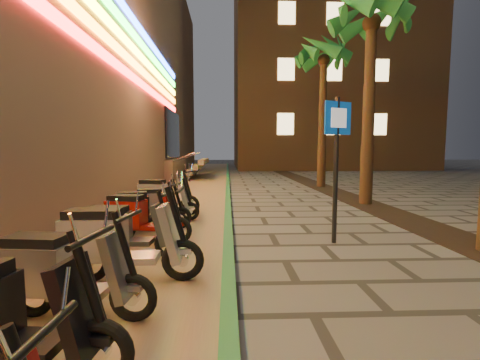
{
  "coord_description": "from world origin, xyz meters",
  "views": [
    {
      "loc": [
        -0.91,
        -3.2,
        1.73
      ],
      "look_at": [
        -0.68,
        2.62,
        1.2
      ],
      "focal_mm": 24.0,
      "sensor_mm": 36.0,
      "label": 1
    }
  ],
  "objects_px": {
    "scooter_10": "(162,195)",
    "scooter_6": "(123,229)",
    "scooter_5": "(116,241)",
    "scooter_8": "(144,209)",
    "scooter_4": "(60,272)",
    "pedestrian_sign": "(337,150)",
    "scooter_9": "(160,203)",
    "scooter_7": "(139,216)"
  },
  "relations": [
    {
      "from": "scooter_9",
      "to": "pedestrian_sign",
      "type": "bearing_deg",
      "value": -37.69
    },
    {
      "from": "scooter_8",
      "to": "scooter_9",
      "type": "xyz_separation_m",
      "value": [
        0.13,
        0.9,
        -0.03
      ]
    },
    {
      "from": "pedestrian_sign",
      "to": "scooter_6",
      "type": "distance_m",
      "value": 3.97
    },
    {
      "from": "scooter_6",
      "to": "scooter_8",
      "type": "distance_m",
      "value": 1.74
    },
    {
      "from": "scooter_7",
      "to": "pedestrian_sign",
      "type": "bearing_deg",
      "value": 7.71
    },
    {
      "from": "scooter_7",
      "to": "scooter_9",
      "type": "relative_size",
      "value": 1.09
    },
    {
      "from": "pedestrian_sign",
      "to": "scooter_5",
      "type": "bearing_deg",
      "value": -177.3
    },
    {
      "from": "pedestrian_sign",
      "to": "scooter_6",
      "type": "bearing_deg",
      "value": 168.14
    },
    {
      "from": "scooter_5",
      "to": "scooter_8",
      "type": "bearing_deg",
      "value": 96.05
    },
    {
      "from": "scooter_9",
      "to": "scooter_10",
      "type": "xyz_separation_m",
      "value": [
        -0.17,
        1.07,
        0.07
      ]
    },
    {
      "from": "pedestrian_sign",
      "to": "scooter_4",
      "type": "relative_size",
      "value": 1.67
    },
    {
      "from": "scooter_4",
      "to": "scooter_10",
      "type": "distance_m",
      "value": 5.57
    },
    {
      "from": "pedestrian_sign",
      "to": "scooter_10",
      "type": "distance_m",
      "value": 4.99
    },
    {
      "from": "scooter_4",
      "to": "scooter_9",
      "type": "height_order",
      "value": "scooter_4"
    },
    {
      "from": "scooter_5",
      "to": "scooter_8",
      "type": "distance_m",
      "value": 2.7
    },
    {
      "from": "scooter_10",
      "to": "scooter_6",
      "type": "bearing_deg",
      "value": -74.1
    },
    {
      "from": "scooter_8",
      "to": "scooter_10",
      "type": "distance_m",
      "value": 1.98
    },
    {
      "from": "scooter_6",
      "to": "scooter_7",
      "type": "relative_size",
      "value": 0.95
    },
    {
      "from": "scooter_5",
      "to": "scooter_9",
      "type": "xyz_separation_m",
      "value": [
        -0.19,
        3.59,
        -0.09
      ]
    },
    {
      "from": "scooter_4",
      "to": "scooter_8",
      "type": "xyz_separation_m",
      "value": [
        -0.06,
        3.59,
        -0.0
      ]
    },
    {
      "from": "scooter_4",
      "to": "scooter_6",
      "type": "bearing_deg",
      "value": 95.63
    },
    {
      "from": "scooter_6",
      "to": "scooter_5",
      "type": "bearing_deg",
      "value": -73.27
    },
    {
      "from": "scooter_10",
      "to": "pedestrian_sign",
      "type": "bearing_deg",
      "value": -24.04
    },
    {
      "from": "scooter_4",
      "to": "scooter_9",
      "type": "xyz_separation_m",
      "value": [
        0.07,
        4.49,
        -0.03
      ]
    },
    {
      "from": "scooter_8",
      "to": "scooter_9",
      "type": "bearing_deg",
      "value": 65.0
    },
    {
      "from": "scooter_4",
      "to": "scooter_9",
      "type": "distance_m",
      "value": 4.49
    },
    {
      "from": "scooter_8",
      "to": "pedestrian_sign",
      "type": "bearing_deg",
      "value": -31.19
    },
    {
      "from": "scooter_9",
      "to": "scooter_10",
      "type": "relative_size",
      "value": 0.88
    },
    {
      "from": "pedestrian_sign",
      "to": "scooter_5",
      "type": "distance_m",
      "value": 4.04
    },
    {
      "from": "scooter_7",
      "to": "scooter_9",
      "type": "height_order",
      "value": "scooter_7"
    },
    {
      "from": "scooter_4",
      "to": "scooter_6",
      "type": "xyz_separation_m",
      "value": [
        0.04,
        1.85,
        -0.01
      ]
    },
    {
      "from": "scooter_4",
      "to": "scooter_7",
      "type": "bearing_deg",
      "value": 96.26
    },
    {
      "from": "pedestrian_sign",
      "to": "scooter_10",
      "type": "height_order",
      "value": "pedestrian_sign"
    },
    {
      "from": "scooter_6",
      "to": "scooter_9",
      "type": "distance_m",
      "value": 2.64
    },
    {
      "from": "scooter_4",
      "to": "scooter_7",
      "type": "xyz_separation_m",
      "value": [
        0.03,
        2.81,
        0.01
      ]
    },
    {
      "from": "scooter_4",
      "to": "scooter_9",
      "type": "bearing_deg",
      "value": 95.97
    },
    {
      "from": "scooter_5",
      "to": "scooter_7",
      "type": "xyz_separation_m",
      "value": [
        -0.23,
        1.9,
        -0.05
      ]
    },
    {
      "from": "pedestrian_sign",
      "to": "scooter_9",
      "type": "xyz_separation_m",
      "value": [
        -3.65,
        1.89,
        -1.29
      ]
    },
    {
      "from": "scooter_4",
      "to": "scooter_8",
      "type": "height_order",
      "value": "scooter_4"
    },
    {
      "from": "scooter_5",
      "to": "scooter_7",
      "type": "relative_size",
      "value": 1.09
    },
    {
      "from": "scooter_8",
      "to": "scooter_10",
      "type": "xyz_separation_m",
      "value": [
        -0.04,
        1.98,
        0.04
      ]
    },
    {
      "from": "scooter_8",
      "to": "scooter_6",
      "type": "bearing_deg",
      "value": -103.18
    }
  ]
}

